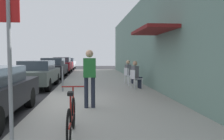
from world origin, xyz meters
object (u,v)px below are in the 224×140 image
(parked_car_1, at_px, (37,74))
(seated_patron_2, at_px, (129,71))
(cafe_chair_0, at_px, (135,78))
(seated_patron_0, at_px, (136,74))
(parking_meter, at_px, (62,74))
(parked_car_4, at_px, (68,63))
(cafe_chair_2, at_px, (128,74))
(cafe_chair_1, at_px, (131,76))
(parked_car_3, at_px, (62,65))
(parked_car_2, at_px, (53,68))
(bicycle_0, at_px, (71,118))
(pedestrian_standing, at_px, (90,74))
(street_sign, at_px, (10,56))

(parked_car_1, bearing_deg, seated_patron_2, 3.85)
(cafe_chair_0, bearing_deg, seated_patron_0, 17.18)
(parking_meter, xyz_separation_m, seated_patron_2, (3.32, 2.51, -0.07))
(cafe_chair_0, bearing_deg, seated_patron_2, 88.33)
(seated_patron_0, bearing_deg, parked_car_1, 161.64)
(parked_car_4, relative_size, cafe_chair_2, 5.06)
(seated_patron_2, bearing_deg, cafe_chair_1, -93.58)
(parked_car_3, xyz_separation_m, parking_meter, (1.55, -13.00, 0.11))
(parked_car_2, relative_size, bicycle_0, 2.57)
(parking_meter, relative_size, bicycle_0, 0.77)
(parked_car_1, xyz_separation_m, parking_meter, (1.55, -2.18, 0.16))
(parked_car_2, relative_size, seated_patron_2, 3.41)
(parked_car_2, bearing_deg, seated_patron_2, -45.52)
(parked_car_3, bearing_deg, pedestrian_standing, -80.52)
(parked_car_3, relative_size, parked_car_4, 1.00)
(bicycle_0, bearing_deg, street_sign, -142.68)
(parked_car_1, height_order, cafe_chair_2, parked_car_1)
(parked_car_2, distance_m, pedestrian_standing, 11.00)
(cafe_chair_0, distance_m, seated_patron_2, 1.97)
(parked_car_4, distance_m, seated_patron_0, 18.59)
(parked_car_4, xyz_separation_m, pedestrian_standing, (2.71, -21.70, 0.39))
(cafe_chair_2, relative_size, seated_patron_2, 0.67)
(parked_car_3, bearing_deg, cafe_chair_1, -67.22)
(bicycle_0, bearing_deg, cafe_chair_0, 68.19)
(seated_patron_0, bearing_deg, street_sign, -116.37)
(parked_car_4, relative_size, seated_patron_2, 3.41)
(street_sign, bearing_deg, pedestrian_standing, 68.36)
(bicycle_0, bearing_deg, parked_car_3, 97.25)
(parked_car_3, xyz_separation_m, cafe_chair_0, (4.81, -12.46, -0.15))
(parked_car_4, bearing_deg, parked_car_1, -90.00)
(parked_car_1, height_order, parked_car_3, parked_car_3)
(cafe_chair_2, bearing_deg, bicycle_0, -106.88)
(cafe_chair_1, height_order, seated_patron_2, seated_patron_2)
(bicycle_0, relative_size, cafe_chair_0, 1.97)
(parked_car_3, xyz_separation_m, bicycle_0, (2.36, -18.58, -0.30))
(street_sign, relative_size, cafe_chair_2, 2.99)
(cafe_chair_1, bearing_deg, cafe_chair_0, -89.84)
(parked_car_1, xyz_separation_m, cafe_chair_1, (4.81, -0.63, -0.10))
(parked_car_1, distance_m, street_sign, 8.59)
(parked_car_4, bearing_deg, parking_meter, -85.21)
(parked_car_1, distance_m, cafe_chair_1, 4.85)
(seated_patron_0, height_order, cafe_chair_1, seated_patron_0)
(parked_car_4, height_order, street_sign, street_sign)
(parked_car_4, bearing_deg, cafe_chair_0, -75.00)
(parked_car_3, bearing_deg, seated_patron_0, -68.62)
(parked_car_1, bearing_deg, pedestrian_standing, -63.28)
(seated_patron_2, bearing_deg, parked_car_3, 114.89)
(cafe_chair_2, relative_size, pedestrian_standing, 0.51)
(cafe_chair_1, relative_size, pedestrian_standing, 0.51)
(cafe_chair_0, relative_size, cafe_chair_1, 1.00)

